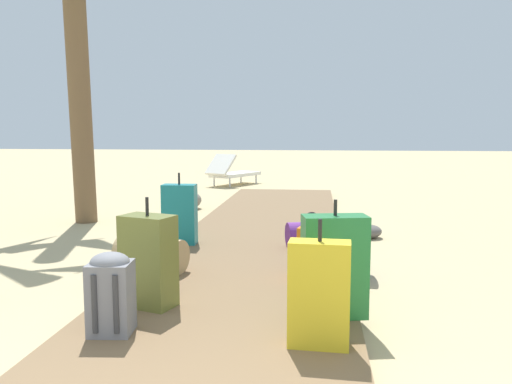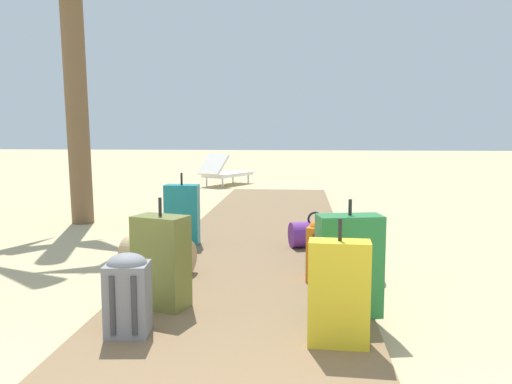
# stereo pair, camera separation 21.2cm
# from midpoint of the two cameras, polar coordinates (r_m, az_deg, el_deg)

# --- Properties ---
(ground_plane) EXTENTS (60.00, 60.00, 0.00)m
(ground_plane) POSITION_cam_midpoint_polar(r_m,az_deg,el_deg) (5.51, -1.11, -7.53)
(ground_plane) COLOR tan
(boardwalk) EXTENTS (1.94, 9.89, 0.08)m
(boardwalk) POSITION_cam_midpoint_polar(r_m,az_deg,el_deg) (6.46, -0.20, -5.02)
(boardwalk) COLOR brown
(boardwalk) RESTS_ON ground
(suitcase_green) EXTENTS (0.47, 0.29, 0.81)m
(suitcase_green) POSITION_cam_midpoint_polar(r_m,az_deg,el_deg) (3.68, 8.46, -7.94)
(suitcase_green) COLOR #237538
(suitcase_green) RESTS_ON boardwalk
(suitcase_yellow) EXTENTS (0.37, 0.19, 0.77)m
(suitcase_yellow) POSITION_cam_midpoint_polar(r_m,az_deg,el_deg) (3.18, 7.11, -10.92)
(suitcase_yellow) COLOR gold
(suitcase_yellow) RESTS_ON boardwalk
(duffel_bag_purple) EXTENTS (0.59, 0.42, 0.39)m
(duffel_bag_purple) POSITION_cam_midpoint_polar(r_m,az_deg,el_deg) (5.80, 5.34, -4.58)
(duffel_bag_purple) COLOR #6B2D84
(duffel_bag_purple) RESTS_ON boardwalk
(duffel_bag_tan) EXTENTS (0.70, 0.48, 0.42)m
(duffel_bag_tan) POSITION_cam_midpoint_polar(r_m,az_deg,el_deg) (4.87, -11.92, -6.71)
(duffel_bag_tan) COLOR tan
(duffel_bag_tan) RESTS_ON boardwalk
(suitcase_olive) EXTENTS (0.43, 0.34, 0.80)m
(suitcase_olive) POSITION_cam_midpoint_polar(r_m,az_deg,el_deg) (3.88, -11.86, -7.47)
(suitcase_olive) COLOR olive
(suitcase_olive) RESTS_ON boardwalk
(suitcase_teal) EXTENTS (0.38, 0.22, 0.81)m
(suitcase_teal) POSITION_cam_midpoint_polar(r_m,az_deg,el_deg) (5.94, -9.08, -2.45)
(suitcase_teal) COLOR #197A7F
(suitcase_teal) RESTS_ON boardwalk
(duffel_bag_blue) EXTENTS (0.57, 0.44, 0.51)m
(duffel_bag_blue) POSITION_cam_midpoint_polar(r_m,az_deg,el_deg) (4.98, 8.50, -5.85)
(duffel_bag_blue) COLOR #2847B7
(duffel_bag_blue) RESTS_ON boardwalk
(backpack_grey) EXTENTS (0.28, 0.27, 0.52)m
(backpack_grey) POSITION_cam_midpoint_polar(r_m,az_deg,el_deg) (3.44, -15.58, -10.50)
(backpack_grey) COLOR slate
(backpack_grey) RESTS_ON boardwalk
(backpack_orange) EXTENTS (0.34, 0.30, 0.54)m
(backpack_orange) POSITION_cam_midpoint_polar(r_m,az_deg,el_deg) (4.50, 6.26, -6.09)
(backpack_orange) COLOR orange
(backpack_orange) RESTS_ON boardwalk
(lounge_chair) EXTENTS (1.25, 1.65, 0.78)m
(lounge_chair) POSITION_cam_midpoint_polar(r_m,az_deg,el_deg) (12.92, -3.94, 2.18)
(lounge_chair) COLOR white
(lounge_chair) RESTS_ON ground
(rock_right_mid) EXTENTS (0.45, 0.44, 0.17)m
(rock_right_mid) POSITION_cam_midpoint_polar(r_m,az_deg,el_deg) (6.81, 11.32, -4.16)
(rock_right_mid) COLOR #5B5651
(rock_right_mid) RESTS_ON ground
(rock_left_near) EXTENTS (0.57, 0.59, 0.30)m
(rock_left_near) POSITION_cam_midpoint_polar(r_m,az_deg,el_deg) (9.13, -8.48, -0.91)
(rock_left_near) COLOR gray
(rock_left_near) RESTS_ON ground
(rock_left_far) EXTENTS (0.25, 0.21, 0.19)m
(rock_left_far) POSITION_cam_midpoint_polar(r_m,az_deg,el_deg) (7.83, -8.59, -2.63)
(rock_left_far) COLOR gray
(rock_left_far) RESTS_ON ground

